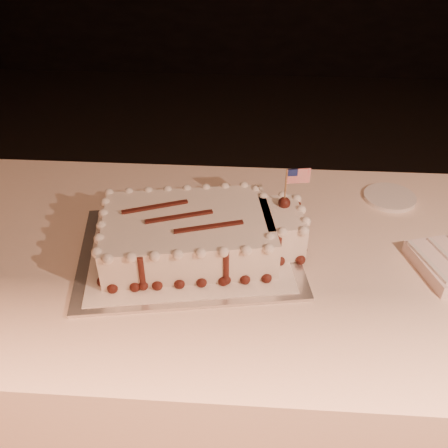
# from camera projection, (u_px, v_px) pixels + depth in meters

# --- Properties ---
(banquet_table) EXTENTS (2.40, 0.80, 0.75)m
(banquet_table) POSITION_uv_depth(u_px,v_px,m) (343.00, 365.00, 1.34)
(banquet_table) COLOR #FFDFC5
(banquet_table) RESTS_ON ground
(cake_board) EXTENTS (0.54, 0.44, 0.01)m
(cake_board) POSITION_uv_depth(u_px,v_px,m) (189.00, 251.00, 1.14)
(cake_board) COLOR silver
(cake_board) RESTS_ON banquet_table
(doily) EXTENTS (0.49, 0.40, 0.00)m
(doily) POSITION_uv_depth(u_px,v_px,m) (189.00, 249.00, 1.14)
(doily) COLOR white
(doily) RESTS_ON cake_board
(sheet_cake) EXTENTS (0.48, 0.32, 0.18)m
(sheet_cake) POSITION_uv_depth(u_px,v_px,m) (200.00, 233.00, 1.11)
(sheet_cake) COLOR white
(sheet_cake) RESTS_ON doily
(side_plate) EXTENTS (0.14, 0.14, 0.01)m
(side_plate) POSITION_uv_depth(u_px,v_px,m) (390.00, 197.00, 1.32)
(side_plate) COLOR white
(side_plate) RESTS_ON banquet_table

